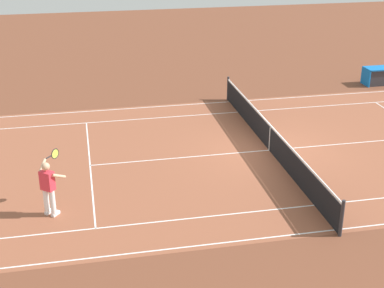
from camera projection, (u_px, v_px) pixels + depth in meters
name	position (u px, v px, depth m)	size (l,w,h in m)	color
ground_plane	(269.00, 150.00, 20.23)	(60.00, 60.00, 0.00)	brown
court_slab	(269.00, 150.00, 20.23)	(24.20, 11.40, 0.00)	#935138
court_line_markings	(269.00, 150.00, 20.23)	(23.85, 11.05, 0.01)	white
tennis_net	(270.00, 138.00, 20.04)	(0.10, 11.70, 1.08)	#2D2D33
tennis_player_near	(48.00, 185.00, 15.69)	(0.75, 1.16, 1.70)	white
tennis_ball	(296.00, 161.00, 19.27)	(0.07, 0.07, 0.07)	#CCE01E
equipment_cart_tarped	(376.00, 76.00, 27.44)	(1.25, 0.84, 0.85)	#2D2D33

